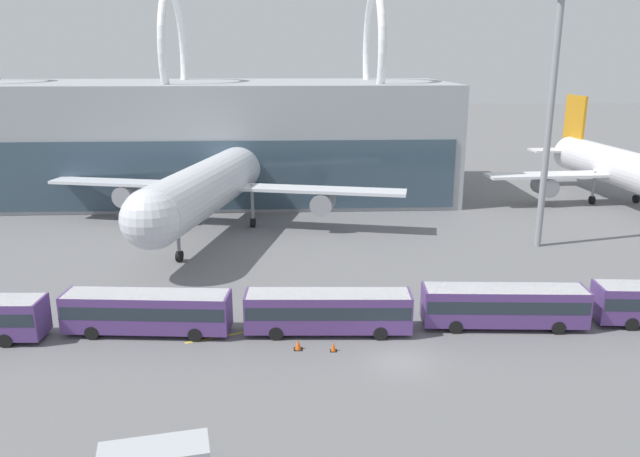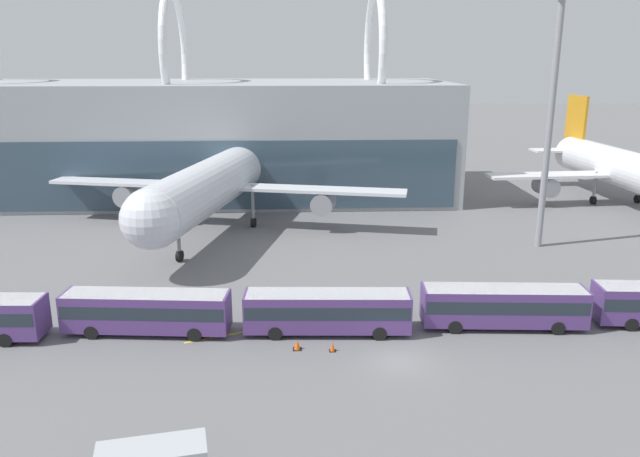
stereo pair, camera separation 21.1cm
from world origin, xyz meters
TOP-DOWN VIEW (x-y plane):
  - ground_plane at (0.00, 0.00)m, footprint 440.00×440.00m
  - airliner_at_gate_near at (-15.16, 33.31)m, footprint 41.95×39.81m
  - airliner_at_gate_far at (36.76, 42.44)m, footprint 36.01×36.20m
  - shuttle_bus_2 at (-17.42, 5.07)m, footprint 12.04×3.62m
  - shuttle_bus_3 at (-4.48, 4.50)m, footprint 11.97×3.15m
  - shuttle_bus_4 at (8.46, 4.88)m, footprint 12.00×3.38m
  - floodlight_mast at (18.87, 24.68)m, footprint 2.29×2.29m
  - lane_stripe_3 at (-10.67, 4.84)m, footprint 7.91×3.33m
  - traffic_cone_0 at (-4.29, 1.60)m, footprint 0.46×0.46m
  - traffic_cone_1 at (-6.68, 1.96)m, footprint 0.60×0.60m

SIDE VIEW (x-z plane):
  - ground_plane at x=0.00m, z-range 0.00..0.00m
  - lane_stripe_3 at x=-10.67m, z-range 0.00..0.01m
  - traffic_cone_0 at x=-4.29m, z-range -0.01..0.66m
  - traffic_cone_1 at x=-6.68m, z-range -0.01..0.71m
  - shuttle_bus_2 at x=-17.42m, z-range 0.28..3.34m
  - shuttle_bus_3 at x=-4.48m, z-range 0.28..3.34m
  - shuttle_bus_4 at x=8.46m, z-range 0.28..3.34m
  - airliner_at_gate_far at x=36.76m, z-range -1.90..11.67m
  - airliner_at_gate_near at x=-15.16m, z-range -1.84..13.16m
  - floodlight_mast at x=18.87m, z-range 2.39..28.19m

